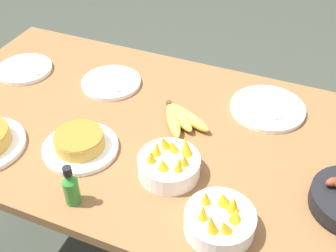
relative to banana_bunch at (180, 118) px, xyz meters
name	(u,v)px	position (x,y,z in m)	size (l,w,h in m)	color
dining_table	(168,155)	(-0.02, -0.06, -0.12)	(1.72, 0.88, 0.78)	brown
banana_bunch	(180,118)	(0.00, 0.00, 0.00)	(0.20, 0.18, 0.04)	gold
frittata_plate_center	(80,144)	(-0.24, -0.24, 0.01)	(0.23, 0.23, 0.06)	white
empty_plate_near_front	(268,108)	(0.25, 0.18, -0.01)	(0.26, 0.26, 0.02)	white
empty_plate_far_left	(25,69)	(-0.67, 0.06, -0.01)	(0.21, 0.21, 0.02)	white
empty_plate_far_right	(111,83)	(-0.32, 0.11, -0.01)	(0.22, 0.22, 0.02)	white
fruit_bowl_mango	(169,164)	(0.05, -0.23, 0.02)	(0.18, 0.18, 0.12)	white
fruit_bowl_citrus	(220,220)	(0.25, -0.36, 0.02)	(0.18, 0.18, 0.11)	white
hot_sauce_bottle	(71,187)	(-0.15, -0.42, 0.04)	(0.04, 0.04, 0.13)	#337F2D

